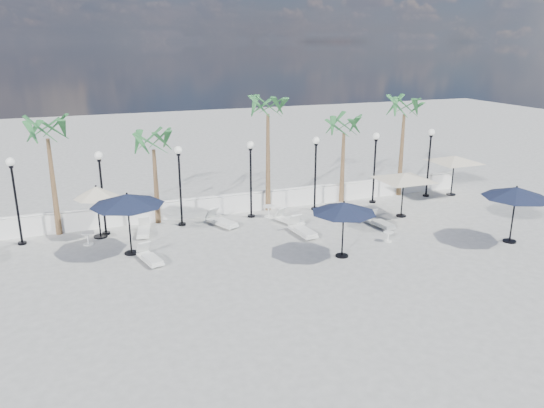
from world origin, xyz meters
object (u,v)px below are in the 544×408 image
object	(u,v)px
lounger_5	(302,230)
parasol_cream_sq_a	(404,173)
lounger_6	(380,222)
parasol_cream_sq_b	(455,156)
lounger_3	(222,221)
parasol_navy_right	(516,193)
parasol_navy_left	(127,200)
lounger_1	(150,257)
lounger_2	(144,230)
lounger_4	(289,220)
parasol_navy_mid	(344,208)
parasol_cream_small	(96,193)

from	to	relation	value
lounger_5	parasol_cream_sq_a	distance (m)	6.11
lounger_6	parasol_cream_sq_b	size ratio (longest dim) A/B	0.36
lounger_3	parasol_navy_right	world-z (taller)	parasol_navy_right
lounger_5	parasol_navy_right	bearing A→B (deg)	-31.82
lounger_6	parasol_cream_sq_a	size ratio (longest dim) A/B	0.36
parasol_cream_sq_a	parasol_navy_left	bearing A→B (deg)	-179.14
lounger_6	parasol_navy_left	size ratio (longest dim) A/B	0.58
lounger_1	lounger_3	size ratio (longest dim) A/B	0.91
lounger_1	lounger_2	xyz separation A→B (m)	(0.20, 3.32, -0.00)
lounger_1	parasol_cream_sq_b	distance (m)	18.10
parasol_navy_left	lounger_4	bearing A→B (deg)	8.77
parasol_navy_left	parasol_navy_mid	distance (m)	8.70
lounger_5	parasol_navy_left	world-z (taller)	parasol_navy_left
parasol_navy_right	parasol_cream_small	world-z (taller)	parasol_navy_right
lounger_2	parasol_cream_sq_b	bearing A→B (deg)	11.90
parasol_navy_right	lounger_1	bearing A→B (deg)	167.50
lounger_4	lounger_2	bearing A→B (deg)	149.57
parasol_navy_left	parasol_cream_sq_a	distance (m)	13.28
parasol_cream_sq_a	parasol_navy_right	bearing A→B (deg)	-62.93
lounger_6	parasol_navy_right	xyz separation A→B (m)	(4.25, -3.78, 2.03)
lounger_2	parasol_navy_mid	size ratio (longest dim) A/B	0.65
lounger_3	lounger_5	world-z (taller)	lounger_5
lounger_5	parasol_cream_sq_a	world-z (taller)	parasol_cream_sq_a
lounger_5	parasol_cream_small	world-z (taller)	parasol_cream_small
lounger_4	lounger_6	xyz separation A→B (m)	(3.85, -1.92, 0.01)
parasol_navy_mid	lounger_6	bearing A→B (deg)	37.48
lounger_6	lounger_2	bearing A→B (deg)	156.05
lounger_1	lounger_5	bearing A→B (deg)	-8.05
lounger_6	lounger_5	bearing A→B (deg)	167.08
lounger_6	parasol_cream_sq_b	distance (m)	7.77
lounger_1	parasol_navy_right	world-z (taller)	parasol_navy_right
lounger_4	parasol_navy_right	xyz separation A→B (m)	(8.11, -5.70, 2.04)
lounger_5	parasol_navy_right	size ratio (longest dim) A/B	0.67
parasol_cream_sq_b	parasol_cream_sq_a	bearing A→B (deg)	-154.96
lounger_2	lounger_6	world-z (taller)	lounger_6
parasol_navy_mid	parasol_cream_small	size ratio (longest dim) A/B	1.09
lounger_2	parasol_cream_small	xyz separation A→B (m)	(-1.86, 0.35, 1.86)
lounger_6	parasol_navy_mid	world-z (taller)	parasol_navy_mid
lounger_1	parasol_cream_sq_a	xyz separation A→B (m)	(12.69, 1.38, 2.02)
parasol_cream_sq_b	parasol_cream_small	xyz separation A→B (m)	(-19.26, -0.00, -0.20)
lounger_3	parasol_navy_left	world-z (taller)	parasol_navy_left
lounger_3	parasol_navy_right	size ratio (longest dim) A/B	0.67
lounger_1	parasol_navy_mid	distance (m)	7.97
lounger_3	lounger_5	distance (m)	3.99
lounger_2	lounger_6	size ratio (longest dim) A/B	0.99
lounger_2	parasol_navy_left	distance (m)	3.12
parasol_navy_right	lounger_3	bearing A→B (deg)	149.75
lounger_2	parasol_cream_small	bearing A→B (deg)	-179.78
lounger_2	parasol_navy_right	xyz separation A→B (m)	(14.91, -6.67, 2.04)
parasol_navy_right	lounger_6	bearing A→B (deg)	138.40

